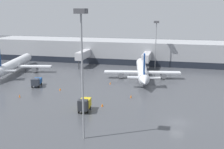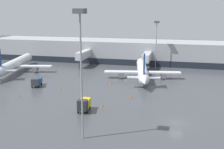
{
  "view_description": "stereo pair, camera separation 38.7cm",
  "coord_description": "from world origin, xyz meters",
  "px_view_note": "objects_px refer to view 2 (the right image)",
  "views": [
    {
      "loc": [
        -0.7,
        -53.2,
        21.77
      ],
      "look_at": [
        -19.18,
        24.88,
        3.0
      ],
      "focal_mm": 45.0,
      "sensor_mm": 36.0,
      "label": 1
    },
    {
      "loc": [
        -0.32,
        -53.11,
        21.77
      ],
      "look_at": [
        -19.18,
        24.88,
        3.0
      ],
      "focal_mm": 45.0,
      "sensor_mm": 36.0,
      "label": 2
    }
  ],
  "objects_px": {
    "parked_jet_2": "(142,70)",
    "service_truck_1": "(84,104)",
    "parked_jet_0": "(14,64)",
    "traffic_cone_2": "(110,83)",
    "traffic_cone_4": "(20,96)",
    "traffic_cone_3": "(131,96)",
    "apron_light_mast_5": "(157,31)",
    "apron_light_mast_2": "(81,41)",
    "traffic_cone_1": "(102,105)",
    "service_truck_0": "(36,81)",
    "traffic_cone_0": "(60,89)"
  },
  "relations": [
    {
      "from": "parked_jet_0",
      "to": "traffic_cone_2",
      "type": "relative_size",
      "value": 58.25
    },
    {
      "from": "traffic_cone_1",
      "to": "traffic_cone_3",
      "type": "xyz_separation_m",
      "value": [
        5.32,
        7.95,
        0.04
      ]
    },
    {
      "from": "service_truck_0",
      "to": "traffic_cone_4",
      "type": "relative_size",
      "value": 6.65
    },
    {
      "from": "parked_jet_2",
      "to": "traffic_cone_0",
      "type": "relative_size",
      "value": 60.36
    },
    {
      "from": "parked_jet_0",
      "to": "traffic_cone_1",
      "type": "bearing_deg",
      "value": -136.18
    },
    {
      "from": "traffic_cone_2",
      "to": "traffic_cone_4",
      "type": "bearing_deg",
      "value": -137.41
    },
    {
      "from": "service_truck_1",
      "to": "traffic_cone_1",
      "type": "bearing_deg",
      "value": 138.82
    },
    {
      "from": "service_truck_0",
      "to": "traffic_cone_3",
      "type": "relative_size",
      "value": 7.13
    },
    {
      "from": "traffic_cone_2",
      "to": "traffic_cone_3",
      "type": "distance_m",
      "value": 14.08
    },
    {
      "from": "traffic_cone_0",
      "to": "apron_light_mast_5",
      "type": "relative_size",
      "value": 0.03
    },
    {
      "from": "service_truck_0",
      "to": "traffic_cone_2",
      "type": "xyz_separation_m",
      "value": [
        20.1,
        7.3,
        -1.15
      ]
    },
    {
      "from": "apron_light_mast_5",
      "to": "apron_light_mast_2",
      "type": "bearing_deg",
      "value": -96.42
    },
    {
      "from": "traffic_cone_2",
      "to": "apron_light_mast_2",
      "type": "bearing_deg",
      "value": -83.55
    },
    {
      "from": "parked_jet_2",
      "to": "traffic_cone_0",
      "type": "height_order",
      "value": "parked_jet_2"
    },
    {
      "from": "service_truck_0",
      "to": "traffic_cone_0",
      "type": "distance_m",
      "value": 8.5
    },
    {
      "from": "parked_jet_0",
      "to": "traffic_cone_0",
      "type": "height_order",
      "value": "parked_jet_0"
    },
    {
      "from": "parked_jet_0",
      "to": "traffic_cone_1",
      "type": "xyz_separation_m",
      "value": [
        39.55,
        -27.31,
        -2.47
      ]
    },
    {
      "from": "traffic_cone_0",
      "to": "traffic_cone_1",
      "type": "distance_m",
      "value": 17.87
    },
    {
      "from": "service_truck_0",
      "to": "service_truck_1",
      "type": "height_order",
      "value": "service_truck_1"
    },
    {
      "from": "service_truck_0",
      "to": "apron_light_mast_5",
      "type": "distance_m",
      "value": 47.1
    },
    {
      "from": "traffic_cone_4",
      "to": "traffic_cone_1",
      "type": "bearing_deg",
      "value": -4.41
    },
    {
      "from": "traffic_cone_4",
      "to": "apron_light_mast_5",
      "type": "xyz_separation_m",
      "value": [
        30.29,
        43.52,
        13.56
      ]
    },
    {
      "from": "parked_jet_0",
      "to": "traffic_cone_2",
      "type": "height_order",
      "value": "parked_jet_0"
    },
    {
      "from": "traffic_cone_1",
      "to": "traffic_cone_4",
      "type": "bearing_deg",
      "value": 175.59
    },
    {
      "from": "traffic_cone_2",
      "to": "traffic_cone_3",
      "type": "xyz_separation_m",
      "value": [
        8.16,
        -11.48,
        0.07
      ]
    },
    {
      "from": "parked_jet_2",
      "to": "service_truck_0",
      "type": "height_order",
      "value": "parked_jet_2"
    },
    {
      "from": "parked_jet_2",
      "to": "parked_jet_0",
      "type": "bearing_deg",
      "value": 81.81
    },
    {
      "from": "service_truck_0",
      "to": "traffic_cone_0",
      "type": "height_order",
      "value": "service_truck_0"
    },
    {
      "from": "traffic_cone_0",
      "to": "apron_light_mast_2",
      "type": "relative_size",
      "value": 0.03
    },
    {
      "from": "apron_light_mast_2",
      "to": "apron_light_mast_5",
      "type": "bearing_deg",
      "value": 83.58
    },
    {
      "from": "service_truck_1",
      "to": "traffic_cone_0",
      "type": "bearing_deg",
      "value": -144.33
    },
    {
      "from": "traffic_cone_1",
      "to": "apron_light_mast_5",
      "type": "height_order",
      "value": "apron_light_mast_5"
    },
    {
      "from": "traffic_cone_4",
      "to": "traffic_cone_3",
      "type": "bearing_deg",
      "value": 12.82
    },
    {
      "from": "traffic_cone_3",
      "to": "traffic_cone_1",
      "type": "bearing_deg",
      "value": -123.81
    },
    {
      "from": "traffic_cone_0",
      "to": "apron_light_mast_5",
      "type": "bearing_deg",
      "value": 56.88
    },
    {
      "from": "traffic_cone_2",
      "to": "traffic_cone_4",
      "type": "height_order",
      "value": "traffic_cone_4"
    },
    {
      "from": "traffic_cone_1",
      "to": "parked_jet_2",
      "type": "bearing_deg",
      "value": 79.12
    },
    {
      "from": "parked_jet_0",
      "to": "service_truck_1",
      "type": "distance_m",
      "value": 48.16
    },
    {
      "from": "parked_jet_0",
      "to": "traffic_cone_2",
      "type": "distance_m",
      "value": 37.63
    },
    {
      "from": "service_truck_1",
      "to": "apron_light_mast_5",
      "type": "distance_m",
      "value": 51.88
    },
    {
      "from": "apron_light_mast_2",
      "to": "apron_light_mast_5",
      "type": "height_order",
      "value": "apron_light_mast_2"
    },
    {
      "from": "parked_jet_2",
      "to": "service_truck_0",
      "type": "relative_size",
      "value": 6.35
    },
    {
      "from": "parked_jet_0",
      "to": "traffic_cone_0",
      "type": "bearing_deg",
      "value": -136.44
    },
    {
      "from": "service_truck_0",
      "to": "traffic_cone_0",
      "type": "xyz_separation_m",
      "value": [
        8.16,
        -2.09,
        -1.18
      ]
    },
    {
      "from": "parked_jet_2",
      "to": "service_truck_1",
      "type": "height_order",
      "value": "parked_jet_2"
    },
    {
      "from": "traffic_cone_1",
      "to": "traffic_cone_2",
      "type": "xyz_separation_m",
      "value": [
        -2.84,
        19.43,
        -0.03
      ]
    },
    {
      "from": "traffic_cone_4",
      "to": "apron_light_mast_2",
      "type": "distance_m",
      "value": 33.85
    },
    {
      "from": "traffic_cone_3",
      "to": "traffic_cone_0",
      "type": "bearing_deg",
      "value": 174.06
    },
    {
      "from": "traffic_cone_4",
      "to": "service_truck_1",
      "type": "bearing_deg",
      "value": -16.42
    },
    {
      "from": "traffic_cone_1",
      "to": "apron_light_mast_5",
      "type": "distance_m",
      "value": 47.93
    }
  ]
}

